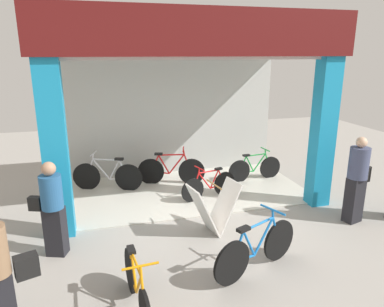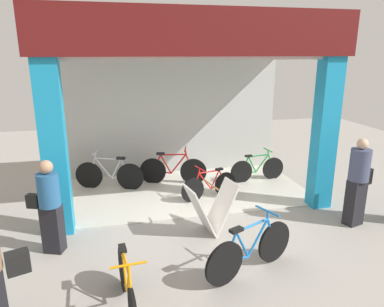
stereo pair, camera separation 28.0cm
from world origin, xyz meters
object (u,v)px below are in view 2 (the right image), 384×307
object	(u,v)px
bicycle_parked_0	(127,287)
bicycle_parked_1	(251,250)
bicycle_inside_0	(210,186)
pedestrian_1	(358,180)
bicycle_inside_3	(257,169)
bicycle_inside_1	(110,175)
sandwich_board_sign	(211,208)
bicycle_inside_2	(173,170)
pedestrian_2	(50,205)

from	to	relation	value
bicycle_parked_0	bicycle_parked_1	size ratio (longest dim) A/B	0.99
bicycle_inside_0	bicycle_parked_1	size ratio (longest dim) A/B	0.86
bicycle_parked_0	pedestrian_1	size ratio (longest dim) A/B	0.92
bicycle_inside_3	bicycle_parked_1	distance (m)	4.11
bicycle_inside_1	sandwich_board_sign	world-z (taller)	sandwich_board_sign
bicycle_inside_1	bicycle_inside_3	world-z (taller)	bicycle_inside_1
sandwich_board_sign	pedestrian_1	world-z (taller)	pedestrian_1
bicycle_inside_2	bicycle_parked_0	size ratio (longest dim) A/B	1.04
bicycle_inside_1	bicycle_inside_3	distance (m)	3.76
bicycle_parked_0	bicycle_parked_1	world-z (taller)	bicycle_parked_1
bicycle_inside_2	sandwich_board_sign	xyz separation A→B (m)	(0.24, -2.68, 0.11)
bicycle_inside_1	bicycle_inside_3	bearing A→B (deg)	-4.23
bicycle_inside_3	bicycle_inside_0	bearing A→B (deg)	-151.15
pedestrian_2	bicycle_inside_2	bearing A→B (deg)	47.18
bicycle_inside_2	sandwich_board_sign	bearing A→B (deg)	-84.81
bicycle_inside_0	bicycle_parked_0	distance (m)	3.91
bicycle_inside_1	bicycle_parked_1	bearing A→B (deg)	-62.97
bicycle_inside_1	bicycle_parked_0	xyz separation A→B (m)	(0.19, -4.45, -0.03)
bicycle_parked_1	bicycle_inside_1	bearing A→B (deg)	117.03
bicycle_inside_1	pedestrian_2	xyz separation A→B (m)	(-0.95, -2.70, 0.46)
bicycle_inside_1	bicycle_inside_3	size ratio (longest dim) A/B	1.08
bicycle_inside_2	sandwich_board_sign	size ratio (longest dim) A/B	1.66
bicycle_inside_1	sandwich_board_sign	distance (m)	3.22
bicycle_parked_0	pedestrian_2	xyz separation A→B (m)	(-1.14, 1.75, 0.48)
bicycle_inside_3	bicycle_parked_0	size ratio (longest dim) A/B	0.95
bicycle_parked_0	sandwich_board_sign	bearing A→B (deg)	47.83
bicycle_parked_0	bicycle_parked_1	distance (m)	1.91
bicycle_inside_3	bicycle_parked_1	xyz separation A→B (m)	(-1.70, -3.74, 0.05)
bicycle_inside_3	bicycle_parked_0	bearing A→B (deg)	-130.43
bicycle_inside_0	bicycle_inside_2	world-z (taller)	bicycle_inside_2
bicycle_inside_2	pedestrian_1	size ratio (longest dim) A/B	0.96
pedestrian_2	pedestrian_1	bearing A→B (deg)	-2.67
bicycle_parked_0	pedestrian_2	bearing A→B (deg)	123.01
bicycle_inside_3	bicycle_inside_1	bearing A→B (deg)	175.77
pedestrian_2	bicycle_inside_1	bearing A→B (deg)	70.65
sandwich_board_sign	bicycle_inside_2	bearing A→B (deg)	95.19
bicycle_inside_0	bicycle_inside_2	bearing A→B (deg)	119.95
bicycle_inside_2	bicycle_inside_3	distance (m)	2.20
bicycle_inside_1	pedestrian_1	distance (m)	5.52
bicycle_inside_0	pedestrian_1	xyz separation A→B (m)	(2.41, -1.84, 0.59)
bicycle_inside_0	sandwich_board_sign	xyz separation A→B (m)	(-0.41, -1.54, 0.17)
bicycle_inside_2	bicycle_parked_1	bearing A→B (deg)	-83.20
bicycle_inside_1	bicycle_inside_2	size ratio (longest dim) A/B	0.98
bicycle_inside_3	sandwich_board_sign	world-z (taller)	sandwich_board_sign
bicycle_inside_0	bicycle_inside_3	size ratio (longest dim) A/B	0.92
bicycle_inside_3	bicycle_parked_1	bearing A→B (deg)	-114.40
bicycle_inside_2	pedestrian_2	distance (m)	3.73
bicycle_parked_0	pedestrian_1	distance (m)	4.72
bicycle_inside_1	bicycle_parked_0	size ratio (longest dim) A/B	1.03
bicycle_inside_3	sandwich_board_sign	xyz separation A→B (m)	(-1.93, -2.38, 0.15)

